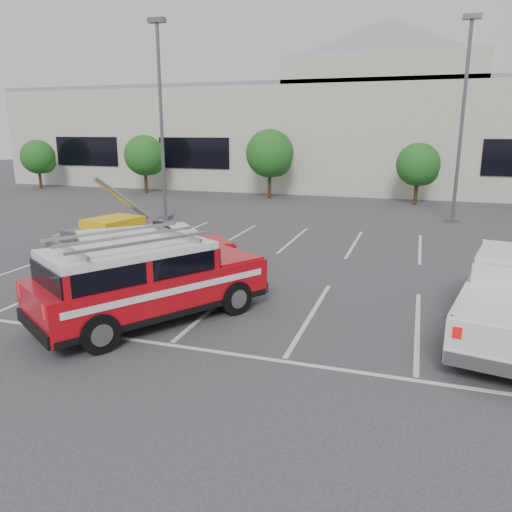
# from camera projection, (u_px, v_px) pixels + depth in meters

# --- Properties ---
(ground) EXTENTS (120.00, 120.00, 0.00)m
(ground) POSITION_uv_depth(u_px,v_px,m) (217.00, 305.00, 14.04)
(ground) COLOR #333336
(ground) RESTS_ON ground
(stall_markings) EXTENTS (23.00, 15.00, 0.01)m
(stall_markings) POSITION_uv_depth(u_px,v_px,m) (264.00, 265.00, 18.19)
(stall_markings) COLOR silver
(stall_markings) RESTS_ON ground
(convention_building) EXTENTS (60.00, 16.99, 13.20)m
(convention_building) POSITION_uv_depth(u_px,v_px,m) (362.00, 131.00, 42.19)
(convention_building) COLOR beige
(convention_building) RESTS_ON ground
(tree_far_left) EXTENTS (2.77, 2.77, 3.99)m
(tree_far_left) POSITION_uv_depth(u_px,v_px,m) (39.00, 158.00, 41.23)
(tree_far_left) COLOR #3F2B19
(tree_far_left) RESTS_ON ground
(tree_left) EXTENTS (3.07, 3.07, 4.42)m
(tree_left) POSITION_uv_depth(u_px,v_px,m) (146.00, 157.00, 38.16)
(tree_left) COLOR #3F2B19
(tree_left) RESTS_ON ground
(tree_mid_left) EXTENTS (3.37, 3.37, 4.85)m
(tree_mid_left) POSITION_uv_depth(u_px,v_px,m) (271.00, 155.00, 35.08)
(tree_mid_left) COLOR #3F2B19
(tree_mid_left) RESTS_ON ground
(tree_mid_right) EXTENTS (2.77, 2.77, 3.99)m
(tree_mid_right) POSITION_uv_depth(u_px,v_px,m) (419.00, 166.00, 32.21)
(tree_mid_right) COLOR #3F2B19
(tree_mid_right) RESTS_ON ground
(light_pole_left) EXTENTS (0.90, 0.60, 10.24)m
(light_pole_left) POSITION_uv_depth(u_px,v_px,m) (161.00, 122.00, 26.23)
(light_pole_left) COLOR #59595E
(light_pole_left) RESTS_ON ground
(light_pole_mid) EXTENTS (0.90, 0.60, 10.24)m
(light_pole_mid) POSITION_uv_depth(u_px,v_px,m) (462.00, 122.00, 25.40)
(light_pole_mid) COLOR #59595E
(light_pole_mid) RESTS_ON ground
(fire_chief_suv) EXTENTS (5.08, 4.84, 1.81)m
(fire_chief_suv) POSITION_uv_depth(u_px,v_px,m) (150.00, 257.00, 16.27)
(fire_chief_suv) COLOR #B00811
(fire_chief_suv) RESTS_ON ground
(ladder_suv) EXTENTS (5.08, 6.17, 2.31)m
(ladder_suv) POSITION_uv_depth(u_px,v_px,m) (147.00, 286.00, 12.69)
(ladder_suv) COLOR #B00811
(ladder_suv) RESTS_ON ground
(utility_rig) EXTENTS (3.80, 3.87, 3.13)m
(utility_rig) POSITION_uv_depth(u_px,v_px,m) (111.00, 237.00, 19.98)
(utility_rig) COLOR #59595E
(utility_rig) RESTS_ON ground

